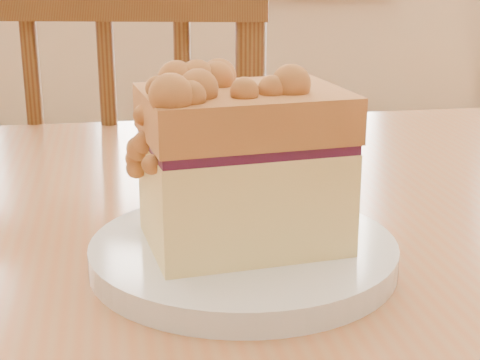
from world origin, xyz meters
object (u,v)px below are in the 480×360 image
(cafe_chair_main, at_px, (140,275))
(plate, at_px, (243,254))
(cafe_table_main, at_px, (77,355))
(cake_slice, at_px, (242,160))

(cafe_chair_main, bearing_deg, plate, 107.83)
(cafe_table_main, height_order, cake_slice, cake_slice)
(plate, bearing_deg, cake_slice, -136.25)
(cafe_table_main, distance_m, cafe_chair_main, 0.53)
(plate, relative_size, cake_slice, 1.37)
(cake_slice, bearing_deg, cafe_chair_main, 88.70)
(cafe_table_main, distance_m, cake_slice, 0.24)
(cafe_chair_main, relative_size, cake_slice, 6.33)
(cafe_table_main, bearing_deg, cake_slice, -38.27)
(plate, bearing_deg, cafe_chair_main, 100.93)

